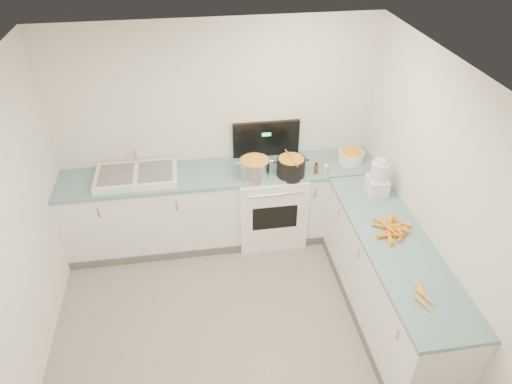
{
  "coord_description": "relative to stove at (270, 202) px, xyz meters",
  "views": [
    {
      "loc": [
        -0.26,
        -2.52,
        3.64
      ],
      "look_at": [
        0.3,
        1.1,
        1.05
      ],
      "focal_mm": 32.0,
      "sensor_mm": 36.0,
      "label": 1
    }
  ],
  "objects": [
    {
      "name": "floor",
      "position": [
        -0.55,
        -1.69,
        -0.47
      ],
      "size": [
        3.5,
        4.0,
        0.0
      ],
      "primitive_type": null,
      "color": "gray",
      "rests_on": "ground"
    },
    {
      "name": "ceiling",
      "position": [
        -0.55,
        -1.69,
        2.03
      ],
      "size": [
        3.5,
        4.0,
        0.0
      ],
      "primitive_type": null,
      "rotation": [
        3.14,
        0.0,
        0.0
      ],
      "color": "white",
      "rests_on": "ground"
    },
    {
      "name": "wall_back",
      "position": [
        -0.55,
        0.31,
        0.78
      ],
      "size": [
        3.5,
        0.0,
        2.5
      ],
      "primitive_type": null,
      "rotation": [
        1.57,
        0.0,
        0.0
      ],
      "color": "white",
      "rests_on": "ground"
    },
    {
      "name": "wall_right",
      "position": [
        1.2,
        -1.69,
        0.78
      ],
      "size": [
        0.0,
        4.0,
        2.5
      ],
      "primitive_type": null,
      "rotation": [
        1.57,
        0.0,
        -1.57
      ],
      "color": "white",
      "rests_on": "ground"
    },
    {
      "name": "counter_back",
      "position": [
        -0.55,
        0.01,
        -0.0
      ],
      "size": [
        3.5,
        0.62,
        0.94
      ],
      "color": "white",
      "rests_on": "ground"
    },
    {
      "name": "counter_right",
      "position": [
        0.9,
        -1.39,
        -0.0
      ],
      "size": [
        0.62,
        2.2,
        0.94
      ],
      "color": "white",
      "rests_on": "ground"
    },
    {
      "name": "stove",
      "position": [
        0.0,
        0.0,
        0.0
      ],
      "size": [
        0.76,
        0.65,
        1.36
      ],
      "color": "white",
      "rests_on": "ground"
    },
    {
      "name": "sink",
      "position": [
        -1.45,
        0.02,
        0.5
      ],
      "size": [
        0.86,
        0.52,
        0.31
      ],
      "color": "white",
      "rests_on": "counter_back"
    },
    {
      "name": "steel_pot",
      "position": [
        -0.2,
        -0.15,
        0.56
      ],
      "size": [
        0.34,
        0.34,
        0.23
      ],
      "primitive_type": "cylinder",
      "rotation": [
        0.0,
        0.0,
        -0.09
      ],
      "color": "silver",
      "rests_on": "stove"
    },
    {
      "name": "black_pot",
      "position": [
        0.19,
        -0.16,
        0.55
      ],
      "size": [
        0.34,
        0.34,
        0.22
      ],
      "primitive_type": "cylinder",
      "rotation": [
        0.0,
        0.0,
        -0.12
      ],
      "color": "black",
      "rests_on": "stove"
    },
    {
      "name": "wooden_spoon",
      "position": [
        0.19,
        -0.16,
        0.67
      ],
      "size": [
        0.07,
        0.36,
        0.02
      ],
      "primitive_type": "cylinder",
      "rotation": [
        1.57,
        0.0,
        0.16
      ],
      "color": "#AD7A47",
      "rests_on": "black_pot"
    },
    {
      "name": "mixing_bowl",
      "position": [
        0.92,
        -0.01,
        0.53
      ],
      "size": [
        0.37,
        0.37,
        0.13
      ],
      "primitive_type": "cylinder",
      "rotation": [
        0.0,
        0.0,
        -0.43
      ],
      "color": "white",
      "rests_on": "counter_back"
    },
    {
      "name": "extract_bottle",
      "position": [
        0.47,
        -0.18,
        0.52
      ],
      "size": [
        0.05,
        0.05,
        0.11
      ],
      "primitive_type": "cylinder",
      "color": "#593319",
      "rests_on": "counter_back"
    },
    {
      "name": "spice_jar",
      "position": [
        0.57,
        -0.21,
        0.52
      ],
      "size": [
        0.06,
        0.06,
        0.1
      ],
      "primitive_type": "cylinder",
      "color": "#E5B266",
      "rests_on": "counter_back"
    },
    {
      "name": "food_processor",
      "position": [
        0.99,
        -0.63,
        0.63
      ],
      "size": [
        0.2,
        0.24,
        0.39
      ],
      "color": "white",
      "rests_on": "counter_right"
    },
    {
      "name": "carrot_pile",
      "position": [
        0.9,
        -1.24,
        0.5
      ],
      "size": [
        0.38,
        0.43,
        0.1
      ],
      "color": "orange",
      "rests_on": "counter_right"
    },
    {
      "name": "peeled_carrots",
      "position": [
        0.83,
        -2.05,
        0.49
      ],
      "size": [
        0.14,
        0.3,
        0.04
      ],
      "color": "#FF9D26",
      "rests_on": "counter_right"
    },
    {
      "name": "peelings",
      "position": [
        -1.68,
        0.0,
        0.54
      ],
      "size": [
        0.22,
        0.26,
        0.01
      ],
      "color": "tan",
      "rests_on": "sink"
    }
  ]
}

